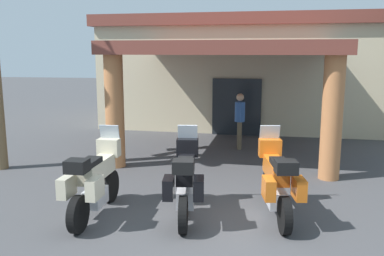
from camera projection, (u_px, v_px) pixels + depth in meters
ground_plane at (213, 226)px, 7.41m from camera, size 80.00×80.00×0.00m
motel_building at (244, 70)px, 18.26m from camera, size 11.84×12.96×4.46m
motorcycle_cream at (94, 180)px, 7.75m from camera, size 0.71×2.21×1.61m
motorcycle_black at (185, 181)px, 7.74m from camera, size 0.76×2.21×1.61m
motorcycle_orange at (277, 181)px, 7.71m from camera, size 0.82×2.21×1.61m
pedestrian at (240, 117)px, 13.14m from camera, size 0.32×0.53×1.78m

